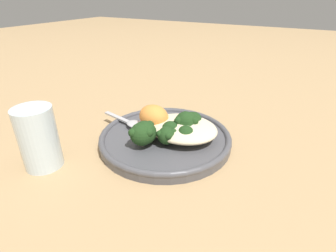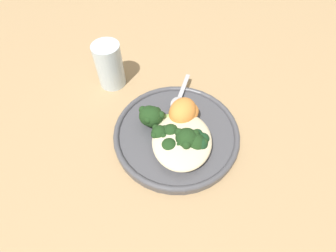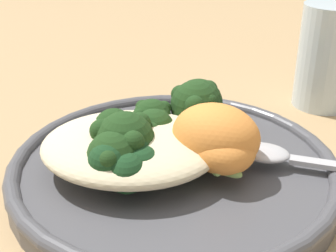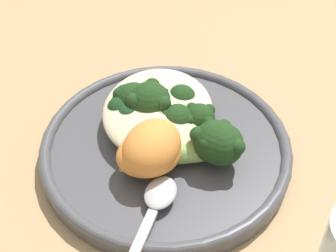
{
  "view_description": "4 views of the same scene",
  "coord_description": "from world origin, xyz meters",
  "px_view_note": "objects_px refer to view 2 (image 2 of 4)",
  "views": [
    {
      "loc": [
        -0.22,
        0.37,
        0.27
      ],
      "look_at": [
        -0.02,
        0.01,
        0.05
      ],
      "focal_mm": 28.0,
      "sensor_mm": 36.0,
      "label": 1
    },
    {
      "loc": [
        -0.3,
        -0.02,
        0.45
      ],
      "look_at": [
        -0.02,
        0.01,
        0.06
      ],
      "focal_mm": 28.0,
      "sensor_mm": 36.0,
      "label": 2
    },
    {
      "loc": [
        0.03,
        -0.32,
        0.2
      ],
      "look_at": [
        -0.0,
        -0.02,
        0.05
      ],
      "focal_mm": 50.0,
      "sensor_mm": 36.0,
      "label": 3
    },
    {
      "loc": [
        0.39,
        0.04,
        0.43
      ],
      "look_at": [
        -0.0,
        -0.01,
        0.04
      ],
      "focal_mm": 60.0,
      "sensor_mm": 36.0,
      "label": 4
    }
  ],
  "objects_px": {
    "broccoli_stalk_5": "(187,138)",
    "spoon": "(179,100)",
    "sweet_potato_chunk_0": "(183,111)",
    "broccoli_stalk_4": "(176,138)",
    "kale_tuft": "(197,140)",
    "plate": "(176,134)",
    "broccoli_stalk_0": "(156,116)",
    "broccoli_stalk_6": "(194,139)",
    "broccoli_stalk_2": "(167,129)",
    "water_glass": "(109,65)",
    "broccoli_stalk_1": "(158,117)",
    "sweet_potato_chunk_1": "(184,112)",
    "broccoli_stalk_3": "(172,131)",
    "quinoa_mound": "(182,140)"
  },
  "relations": [
    {
      "from": "broccoli_stalk_1",
      "to": "sweet_potato_chunk_0",
      "type": "bearing_deg",
      "value": -176.17
    },
    {
      "from": "sweet_potato_chunk_0",
      "to": "spoon",
      "type": "xyz_separation_m",
      "value": [
        0.05,
        0.01,
        -0.02
      ]
    },
    {
      "from": "quinoa_mound",
      "to": "broccoli_stalk_1",
      "type": "height_order",
      "value": "broccoli_stalk_1"
    },
    {
      "from": "broccoli_stalk_2",
      "to": "kale_tuft",
      "type": "bearing_deg",
      "value": 111.76
    },
    {
      "from": "plate",
      "to": "broccoli_stalk_2",
      "type": "xyz_separation_m",
      "value": [
        -0.01,
        0.02,
        0.02
      ]
    },
    {
      "from": "sweet_potato_chunk_1",
      "to": "kale_tuft",
      "type": "xyz_separation_m",
      "value": [
        -0.06,
        -0.03,
        -0.0
      ]
    },
    {
      "from": "broccoli_stalk_5",
      "to": "spoon",
      "type": "height_order",
      "value": "broccoli_stalk_5"
    },
    {
      "from": "broccoli_stalk_6",
      "to": "kale_tuft",
      "type": "xyz_separation_m",
      "value": [
        -0.0,
        -0.0,
        0.0
      ]
    },
    {
      "from": "quinoa_mound",
      "to": "spoon",
      "type": "height_order",
      "value": "quinoa_mound"
    },
    {
      "from": "broccoli_stalk_5",
      "to": "sweet_potato_chunk_0",
      "type": "distance_m",
      "value": 0.06
    },
    {
      "from": "broccoli_stalk_4",
      "to": "sweet_potato_chunk_0",
      "type": "height_order",
      "value": "sweet_potato_chunk_0"
    },
    {
      "from": "broccoli_stalk_4",
      "to": "water_glass",
      "type": "xyz_separation_m",
      "value": [
        0.17,
        0.17,
        0.02
      ]
    },
    {
      "from": "sweet_potato_chunk_1",
      "to": "broccoli_stalk_5",
      "type": "bearing_deg",
      "value": -171.76
    },
    {
      "from": "quinoa_mound",
      "to": "broccoli_stalk_0",
      "type": "xyz_separation_m",
      "value": [
        0.05,
        0.06,
        0.0
      ]
    },
    {
      "from": "sweet_potato_chunk_0",
      "to": "sweet_potato_chunk_1",
      "type": "xyz_separation_m",
      "value": [
        0.0,
        -0.0,
        -0.01
      ]
    },
    {
      "from": "broccoli_stalk_0",
      "to": "broccoli_stalk_6",
      "type": "distance_m",
      "value": 0.09
    },
    {
      "from": "plate",
      "to": "broccoli_stalk_6",
      "type": "xyz_separation_m",
      "value": [
        -0.03,
        -0.04,
        0.03
      ]
    },
    {
      "from": "broccoli_stalk_2",
      "to": "broccoli_stalk_3",
      "type": "bearing_deg",
      "value": 109.71
    },
    {
      "from": "broccoli_stalk_5",
      "to": "broccoli_stalk_6",
      "type": "height_order",
      "value": "broccoli_stalk_5"
    },
    {
      "from": "quinoa_mound",
      "to": "broccoli_stalk_0",
      "type": "height_order",
      "value": "broccoli_stalk_0"
    },
    {
      "from": "sweet_potato_chunk_1",
      "to": "spoon",
      "type": "bearing_deg",
      "value": 16.32
    },
    {
      "from": "plate",
      "to": "broccoli_stalk_5",
      "type": "xyz_separation_m",
      "value": [
        -0.03,
        -0.02,
        0.03
      ]
    },
    {
      "from": "broccoli_stalk_1",
      "to": "broccoli_stalk_5",
      "type": "bearing_deg",
      "value": 129.04
    },
    {
      "from": "plate",
      "to": "broccoli_stalk_6",
      "type": "bearing_deg",
      "value": -128.63
    },
    {
      "from": "plate",
      "to": "broccoli_stalk_0",
      "type": "bearing_deg",
      "value": 67.91
    },
    {
      "from": "broccoli_stalk_3",
      "to": "kale_tuft",
      "type": "distance_m",
      "value": 0.05
    },
    {
      "from": "broccoli_stalk_1",
      "to": "kale_tuft",
      "type": "relative_size",
      "value": 2.07
    },
    {
      "from": "plate",
      "to": "kale_tuft",
      "type": "relative_size",
      "value": 5.04
    },
    {
      "from": "broccoli_stalk_3",
      "to": "broccoli_stalk_4",
      "type": "bearing_deg",
      "value": 60.17
    },
    {
      "from": "broccoli_stalk_2",
      "to": "sweet_potato_chunk_0",
      "type": "xyz_separation_m",
      "value": [
        0.04,
        -0.03,
        0.01
      ]
    },
    {
      "from": "broccoli_stalk_3",
      "to": "sweet_potato_chunk_0",
      "type": "relative_size",
      "value": 1.13
    },
    {
      "from": "plate",
      "to": "broccoli_stalk_5",
      "type": "height_order",
      "value": "broccoli_stalk_5"
    },
    {
      "from": "broccoli_stalk_4",
      "to": "sweet_potato_chunk_1",
      "type": "bearing_deg",
      "value": -173.13
    },
    {
      "from": "kale_tuft",
      "to": "broccoli_stalk_1",
      "type": "bearing_deg",
      "value": 59.45
    },
    {
      "from": "broccoli_stalk_2",
      "to": "spoon",
      "type": "relative_size",
      "value": 0.8
    },
    {
      "from": "plate",
      "to": "broccoli_stalk_3",
      "type": "height_order",
      "value": "broccoli_stalk_3"
    },
    {
      "from": "broccoli_stalk_1",
      "to": "broccoli_stalk_3",
      "type": "xyz_separation_m",
      "value": [
        -0.03,
        -0.03,
        -0.0
      ]
    },
    {
      "from": "broccoli_stalk_2",
      "to": "water_glass",
      "type": "bearing_deg",
      "value": -91.6
    },
    {
      "from": "broccoli_stalk_5",
      "to": "kale_tuft",
      "type": "height_order",
      "value": "broccoli_stalk_5"
    },
    {
      "from": "broccoli_stalk_1",
      "to": "broccoli_stalk_2",
      "type": "height_order",
      "value": "broccoli_stalk_1"
    },
    {
      "from": "spoon",
      "to": "broccoli_stalk_4",
      "type": "bearing_deg",
      "value": -167.25
    },
    {
      "from": "broccoli_stalk_2",
      "to": "spoon",
      "type": "distance_m",
      "value": 0.09
    },
    {
      "from": "plate",
      "to": "spoon",
      "type": "relative_size",
      "value": 2.19
    },
    {
      "from": "broccoli_stalk_3",
      "to": "sweet_potato_chunk_1",
      "type": "distance_m",
      "value": 0.05
    },
    {
      "from": "broccoli_stalk_3",
      "to": "sweet_potato_chunk_1",
      "type": "xyz_separation_m",
      "value": [
        0.05,
        -0.02,
        0.0
      ]
    },
    {
      "from": "sweet_potato_chunk_0",
      "to": "water_glass",
      "type": "relative_size",
      "value": 0.62
    },
    {
      "from": "broccoli_stalk_0",
      "to": "broccoli_stalk_1",
      "type": "bearing_deg",
      "value": 148.07
    },
    {
      "from": "broccoli_stalk_5",
      "to": "spoon",
      "type": "bearing_deg",
      "value": -171.09
    },
    {
      "from": "broccoli_stalk_4",
      "to": "kale_tuft",
      "type": "relative_size",
      "value": 2.22
    },
    {
      "from": "plate",
      "to": "kale_tuft",
      "type": "xyz_separation_m",
      "value": [
        -0.03,
        -0.04,
        0.03
      ]
    }
  ]
}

